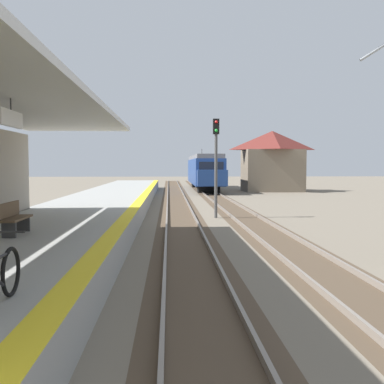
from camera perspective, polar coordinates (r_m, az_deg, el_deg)
station_platform at (r=17.95m, az=-15.07°, el=-4.27°), size 5.00×80.00×0.91m
track_pair_nearest_platform at (r=21.57m, az=-1.23°, el=-3.97°), size 2.34×120.00×0.16m
track_pair_middle at (r=21.93m, az=7.71°, el=-3.87°), size 2.34×120.00×0.16m
approaching_train at (r=52.43m, az=1.53°, el=2.67°), size 2.93×19.60×4.76m
rail_signal_post at (r=24.39m, az=2.97°, el=4.28°), size 0.32×0.34×5.20m
platform_bench at (r=13.52m, az=-21.09°, el=-2.90°), size 0.45×1.60×0.88m
distant_trackside_house at (r=50.18m, az=9.82°, el=3.92°), size 6.60×5.28×6.40m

